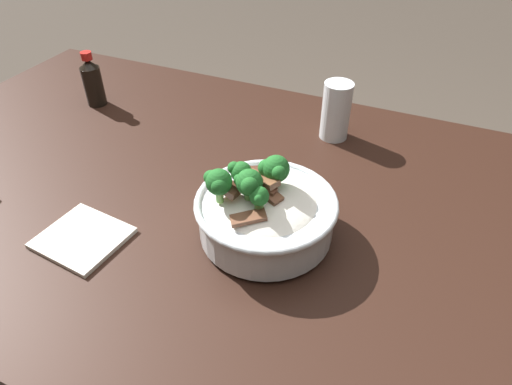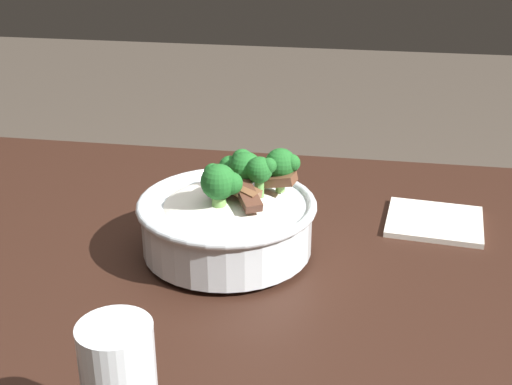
{
  "view_description": "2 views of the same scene",
  "coord_description": "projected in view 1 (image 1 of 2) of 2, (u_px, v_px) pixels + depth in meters",
  "views": [
    {
      "loc": [
        -0.32,
        0.59,
        1.34
      ],
      "look_at": [
        -0.09,
        0.06,
        0.88
      ],
      "focal_mm": 31.65,
      "sensor_mm": 36.0,
      "label": 1
    },
    {
      "loc": [
        0.05,
        -0.7,
        1.25
      ],
      "look_at": [
        -0.09,
        0.11,
        0.88
      ],
      "focal_mm": 48.08,
      "sensor_mm": 36.0,
      "label": 2
    }
  ],
  "objects": [
    {
      "name": "drinking_glass",
      "position": [
        336.0,
        115.0,
        0.98
      ],
      "size": [
        0.06,
        0.06,
        0.13
      ],
      "color": "white",
      "rests_on": "dining_table"
    },
    {
      "name": "soy_sauce_bottle",
      "position": [
        93.0,
        82.0,
        1.1
      ],
      "size": [
        0.05,
        0.05,
        0.13
      ],
      "color": "black",
      "rests_on": "dining_table"
    },
    {
      "name": "dining_table",
      "position": [
        227.0,
        231.0,
        0.92
      ],
      "size": [
        1.55,
        0.9,
        0.8
      ],
      "color": "black",
      "rests_on": "ground"
    },
    {
      "name": "rice_bowl",
      "position": [
        265.0,
        210.0,
        0.73
      ],
      "size": [
        0.23,
        0.23,
        0.14
      ],
      "color": "silver",
      "rests_on": "dining_table"
    },
    {
      "name": "folded_napkin",
      "position": [
        83.0,
        238.0,
        0.76
      ],
      "size": [
        0.15,
        0.13,
        0.01
      ],
      "primitive_type": "cube",
      "rotation": [
        0.0,
        0.0,
        -0.1
      ],
      "color": "silver",
      "rests_on": "dining_table"
    }
  ]
}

